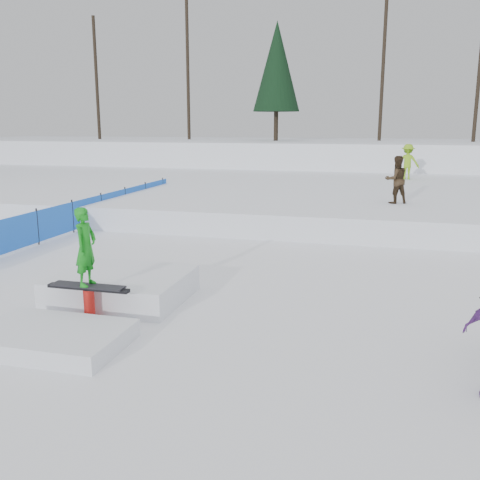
% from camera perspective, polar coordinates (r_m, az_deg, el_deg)
% --- Properties ---
extents(ground, '(120.00, 120.00, 0.00)m').
position_cam_1_polar(ground, '(10.17, -5.71, -8.25)').
color(ground, white).
extents(snow_berm, '(60.00, 14.00, 2.40)m').
position_cam_1_polar(snow_berm, '(39.11, 10.07, 8.65)').
color(snow_berm, white).
rests_on(snow_berm, ground).
extents(snow_midrise, '(50.00, 18.00, 0.80)m').
position_cam_1_polar(snow_midrise, '(25.32, 7.15, 5.03)').
color(snow_midrise, white).
rests_on(snow_midrise, ground).
extents(safety_fence, '(0.05, 16.00, 1.10)m').
position_cam_1_polar(safety_fence, '(18.64, -17.41, 2.44)').
color(safety_fence, blue).
rests_on(safety_fence, ground).
extents(treeline, '(40.24, 4.22, 10.50)m').
position_cam_1_polar(treeline, '(37.47, 20.10, 17.53)').
color(treeline, black).
rests_on(treeline, snow_berm).
extents(walker_olive, '(1.00, 0.91, 1.67)m').
position_cam_1_polar(walker_olive, '(19.66, 16.32, 6.19)').
color(walker_olive, '#312315').
rests_on(walker_olive, snow_midrise).
extents(walker_ygreen, '(1.18, 0.72, 1.77)m').
position_cam_1_polar(walker_ygreen, '(28.54, 17.44, 7.97)').
color(walker_ygreen, '#7CB819').
rests_on(walker_ygreen, snow_midrise).
extents(jib_rail_feature, '(2.60, 4.40, 2.11)m').
position_cam_1_polar(jib_rail_feature, '(10.72, -14.20, -5.76)').
color(jib_rail_feature, white).
rests_on(jib_rail_feature, ground).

